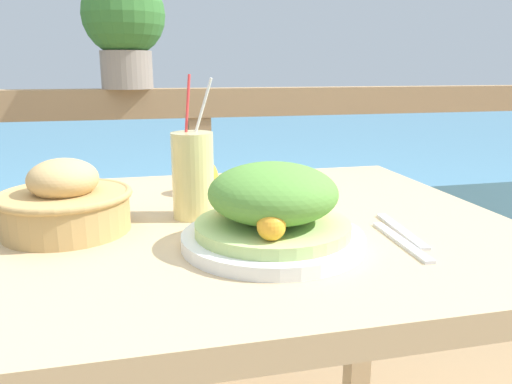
% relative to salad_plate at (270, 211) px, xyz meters
% --- Properties ---
extents(patio_table, '(0.91, 0.82, 0.77)m').
position_rel_salad_plate_xyz_m(patio_table, '(0.00, 0.14, -0.18)').
color(patio_table, tan).
rests_on(patio_table, ground_plane).
extents(railing_fence, '(2.80, 0.08, 0.97)m').
position_rel_salad_plate_xyz_m(railing_fence, '(0.00, 0.92, -0.09)').
color(railing_fence, '#937551').
rests_on(railing_fence, ground_plane).
extents(sea_backdrop, '(12.00, 4.00, 0.47)m').
position_rel_salad_plate_xyz_m(sea_backdrop, '(0.00, 3.42, -0.59)').
color(sea_backdrop, teal).
rests_on(sea_backdrop, ground_plane).
extents(salad_plate, '(0.28, 0.28, 0.13)m').
position_rel_salad_plate_xyz_m(salad_plate, '(0.00, 0.00, 0.00)').
color(salad_plate, silver).
rests_on(salad_plate, patio_table).
extents(drink_glass, '(0.08, 0.07, 0.25)m').
position_rel_salad_plate_xyz_m(drink_glass, '(-0.10, 0.18, 0.02)').
color(drink_glass, '#DBCC7F').
rests_on(drink_glass, patio_table).
extents(bread_basket, '(0.22, 0.22, 0.12)m').
position_rel_salad_plate_xyz_m(bread_basket, '(-0.31, 0.14, -0.01)').
color(bread_basket, tan).
rests_on(bread_basket, patio_table).
extents(potted_plant, '(0.25, 0.25, 0.34)m').
position_rel_salad_plate_xyz_m(potted_plant, '(-0.21, 0.92, 0.34)').
color(potted_plant, gray).
rests_on(potted_plant, railing_fence).
extents(fork, '(0.03, 0.18, 0.00)m').
position_rel_salad_plate_xyz_m(fork, '(0.20, -0.03, -0.05)').
color(fork, silver).
rests_on(fork, patio_table).
extents(knife, '(0.03, 0.18, 0.00)m').
position_rel_salad_plate_xyz_m(knife, '(0.23, 0.01, -0.05)').
color(knife, silver).
rests_on(knife, patio_table).
extents(orange_near_basket, '(0.08, 0.08, 0.08)m').
position_rel_salad_plate_xyz_m(orange_near_basket, '(-0.06, 0.35, -0.02)').
color(orange_near_basket, '#F9A328').
rests_on(orange_near_basket, patio_table).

